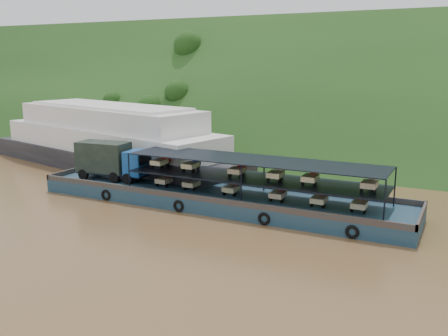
% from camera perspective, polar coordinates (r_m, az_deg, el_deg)
% --- Properties ---
extents(ground, '(160.00, 160.00, 0.00)m').
position_cam_1_polar(ground, '(43.40, 0.58, -5.13)').
color(ground, brown).
rests_on(ground, ground).
extents(hillside, '(140.00, 39.60, 39.60)m').
position_cam_1_polar(hillside, '(76.56, 12.53, 2.15)').
color(hillside, '#183613').
rests_on(hillside, ground).
extents(cargo_barge, '(35.00, 7.18, 4.95)m').
position_cam_1_polar(cargo_barge, '(46.00, -2.27, -2.53)').
color(cargo_barge, '#15364C').
rests_on(cargo_barge, ground).
extents(passenger_ferry, '(39.33, 18.07, 7.73)m').
position_cam_1_polar(passenger_ferry, '(63.04, -12.94, 3.13)').
color(passenger_ferry, black).
rests_on(passenger_ferry, ground).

